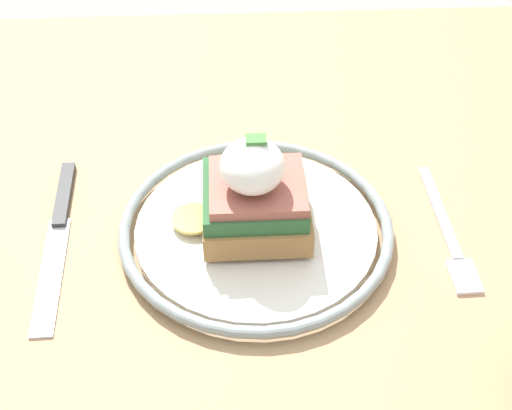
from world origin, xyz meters
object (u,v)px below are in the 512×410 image
(fork, at_px, (448,233))
(knife, at_px, (59,227))
(sandwich, at_px, (254,194))
(plate, at_px, (256,228))

(fork, xyz_separation_m, knife, (0.34, -0.02, 0.00))
(sandwich, bearing_deg, fork, 177.41)
(plate, distance_m, fork, 0.17)
(plate, height_order, fork, plate)
(knife, bearing_deg, sandwich, 174.27)
(fork, relative_size, knife, 0.76)
(sandwich, height_order, fork, sandwich)
(sandwich, distance_m, fork, 0.17)
(sandwich, distance_m, knife, 0.18)
(sandwich, relative_size, knife, 0.58)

